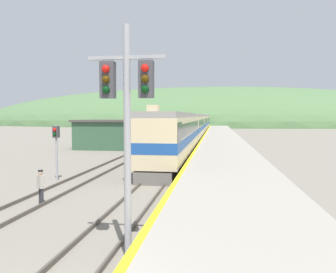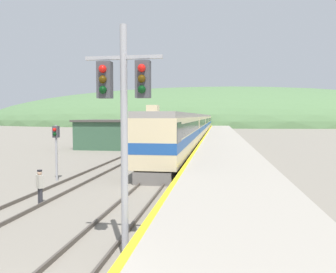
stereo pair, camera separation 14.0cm
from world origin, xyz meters
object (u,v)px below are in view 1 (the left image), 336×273
object	(u,v)px
carriage_second	(192,127)
carriage_third	(199,124)
express_train_lead_car	(175,135)
signal_post_siding	(56,141)
track_worker	(41,185)
signal_mast_main	(127,108)
carriage_fourth	(203,122)
carriage_fifth	(205,121)

from	to	relation	value
carriage_second	carriage_third	distance (m)	19.93
express_train_lead_car	signal_post_siding	size ratio (longest dim) A/B	6.21
track_worker	signal_mast_main	bearing A→B (deg)	-41.57
carriage_fourth	track_worker	world-z (taller)	carriage_fourth
carriage_second	carriage_third	xyz separation A→B (m)	(0.00, 19.93, 0.00)
carriage_fourth	carriage_fifth	bearing A→B (deg)	90.00
express_train_lead_car	carriage_fifth	size ratio (longest dim) A/B	1.13
carriage_fifth	track_worker	xyz separation A→B (m)	(-4.20, -96.44, -1.44)
express_train_lead_car	carriage_third	size ratio (longest dim) A/B	1.13
carriage_second	carriage_fifth	distance (m)	59.80
carriage_fourth	signal_mast_main	distance (m)	81.29
carriage_second	track_worker	size ratio (longest dim) A/B	11.88
carriage_third	carriage_fourth	distance (m)	19.93
carriage_fourth	carriage_fifth	distance (m)	19.93
signal_mast_main	signal_post_siding	size ratio (longest dim) A/B	1.89
carriage_second	carriage_fourth	xyz separation A→B (m)	(0.00, 39.86, 0.00)
carriage_fourth	carriage_fifth	xyz separation A→B (m)	(0.00, 19.93, 0.00)
carriage_third	express_train_lead_car	bearing A→B (deg)	-90.00
signal_post_siding	track_worker	xyz separation A→B (m)	(1.96, -5.30, -1.60)
carriage_second	carriage_fourth	distance (m)	39.86
carriage_third	carriage_fourth	world-z (taller)	same
signal_mast_main	signal_post_siding	xyz separation A→B (m)	(-7.33, 10.06, -1.76)
carriage_third	carriage_fifth	world-z (taller)	same
carriage_third	track_worker	distance (m)	56.75
carriage_third	carriage_fourth	xyz separation A→B (m)	(0.00, 19.93, 0.00)
carriage_second	carriage_fifth	world-z (taller)	same
express_train_lead_car	signal_post_siding	bearing A→B (deg)	-121.84
carriage_third	signal_mast_main	bearing A→B (deg)	-88.91
signal_mast_main	track_worker	world-z (taller)	signal_mast_main
signal_post_siding	track_worker	size ratio (longest dim) A/B	2.16
carriage_fourth	signal_mast_main	world-z (taller)	signal_mast_main
carriage_fourth	track_worker	bearing A→B (deg)	-93.14
carriage_second	carriage_third	world-z (taller)	same
carriage_second	carriage_fourth	bearing A→B (deg)	90.00
carriage_second	carriage_third	size ratio (longest dim) A/B	1.00
carriage_fifth	signal_post_siding	bearing A→B (deg)	-93.87
carriage_second	carriage_fourth	size ratio (longest dim) A/B	1.00
express_train_lead_car	signal_post_siding	xyz separation A→B (m)	(-6.16, -9.93, 0.15)
carriage_second	signal_mast_main	xyz separation A→B (m)	(1.17, -41.40, 1.92)
track_worker	express_train_lead_car	bearing A→B (deg)	74.58
express_train_lead_car	track_worker	bearing A→B (deg)	-105.42
carriage_third	signal_mast_main	size ratio (longest dim) A/B	2.91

